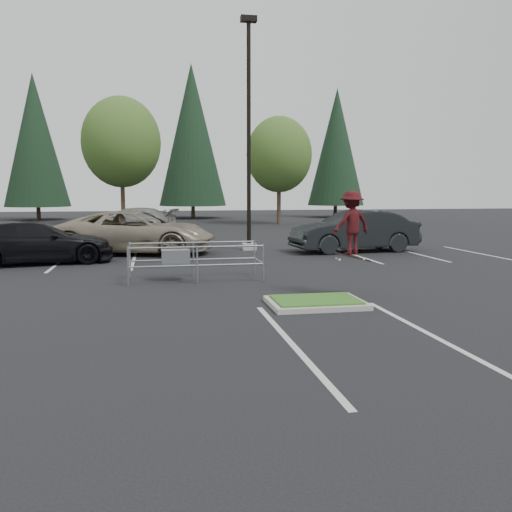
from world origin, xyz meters
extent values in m
plane|color=black|center=(0.00, 0.00, 0.00)|extent=(120.00, 120.00, 0.00)
cube|color=#9C9B92|center=(0.00, 0.00, 0.06)|extent=(2.20, 1.60, 0.12)
cube|color=#1F561B|center=(0.00, 0.00, 0.13)|extent=(1.95, 1.35, 0.05)
cube|color=#BCBCB7|center=(-4.50, 9.00, 0.00)|extent=(0.12, 5.20, 0.01)
cube|color=#BCBCB7|center=(-7.20, 9.00, 0.00)|extent=(0.12, 5.20, 0.01)
cube|color=#BCBCB7|center=(4.50, 9.00, 0.00)|extent=(0.12, 5.20, 0.01)
cube|color=#BCBCB7|center=(7.20, 9.00, 0.00)|extent=(0.12, 5.20, 0.01)
cube|color=#BCBCB7|center=(9.90, 9.00, 0.00)|extent=(0.12, 5.20, 0.01)
cube|color=#BCBCB7|center=(-1.35, -3.00, 0.00)|extent=(0.12, 6.00, 0.01)
cube|color=#BCBCB7|center=(1.35, -3.00, 0.00)|extent=(0.12, 6.00, 0.01)
cube|color=#9C9B92|center=(0.50, 12.00, 0.15)|extent=(0.60, 0.60, 0.30)
cylinder|color=black|center=(0.50, 12.00, 5.00)|extent=(0.18, 0.18, 10.00)
cube|color=black|center=(0.50, 12.00, 10.00)|extent=(0.70, 0.35, 0.25)
cylinder|color=#38281C|center=(-6.00, 30.50, 1.75)|extent=(0.32, 0.32, 3.50)
ellipsoid|color=#2F561F|center=(-6.00, 30.50, 6.26)|extent=(5.89, 5.89, 6.77)
sphere|color=#2F561F|center=(-5.40, 30.20, 5.52)|extent=(3.68, 3.68, 3.68)
sphere|color=#2F561F|center=(-6.50, 30.90, 5.70)|extent=(4.05, 4.05, 4.05)
cylinder|color=#38281C|center=(6.00, 29.80, 1.52)|extent=(0.32, 0.32, 3.04)
ellipsoid|color=#2F561F|center=(6.00, 29.80, 5.44)|extent=(5.12, 5.12, 5.89)
sphere|color=#2F561F|center=(6.60, 29.50, 4.80)|extent=(3.20, 3.20, 3.20)
sphere|color=#2F561F|center=(5.50, 30.20, 4.96)|extent=(3.52, 3.52, 3.52)
cylinder|color=#38281C|center=(-14.00, 40.00, 0.60)|extent=(0.36, 0.36, 1.20)
cone|color=black|center=(-14.00, 40.00, 7.10)|extent=(5.72, 5.72, 11.80)
cylinder|color=#38281C|center=(0.00, 40.50, 0.60)|extent=(0.36, 0.36, 1.20)
cone|color=black|center=(0.00, 40.50, 7.85)|extent=(6.38, 6.38, 13.30)
cylinder|color=#38281C|center=(14.00, 39.50, 0.60)|extent=(0.36, 0.36, 1.20)
cone|color=black|center=(14.00, 39.50, 6.85)|extent=(5.50, 5.50, 11.30)
cylinder|color=#919499|center=(-4.43, 3.46, 0.56)|extent=(0.06, 0.06, 1.12)
cylinder|color=#919499|center=(-4.45, 4.81, 0.56)|extent=(0.06, 0.06, 1.12)
cylinder|color=#919499|center=(-2.49, 3.47, 0.56)|extent=(0.06, 0.06, 1.12)
cylinder|color=#919499|center=(-2.51, 4.83, 0.56)|extent=(0.06, 0.06, 1.12)
cylinder|color=#919499|center=(-0.55, 3.49, 0.56)|extent=(0.06, 0.06, 1.12)
cylinder|color=#919499|center=(-0.57, 4.85, 0.56)|extent=(0.06, 0.06, 1.12)
cylinder|color=#919499|center=(-2.49, 3.47, 0.53)|extent=(3.88, 0.08, 0.05)
cylinder|color=#919499|center=(-2.49, 3.47, 1.07)|extent=(3.88, 0.08, 0.05)
cylinder|color=#919499|center=(-2.51, 4.83, 0.53)|extent=(3.88, 0.08, 0.05)
cylinder|color=#919499|center=(-2.51, 4.83, 1.07)|extent=(3.88, 0.08, 0.05)
cube|color=#919499|center=(-3.08, 4.15, 0.70)|extent=(0.83, 0.51, 0.47)
cube|color=black|center=(1.20, 1.00, 1.01)|extent=(1.06, 0.39, 0.30)
cylinder|color=beige|center=(0.88, 0.89, 0.96)|extent=(0.06, 0.04, 0.06)
cylinder|color=beige|center=(0.88, 1.11, 0.96)|extent=(0.06, 0.04, 0.06)
cylinder|color=beige|center=(1.52, 0.89, 0.96)|extent=(0.06, 0.04, 0.06)
cylinder|color=beige|center=(1.52, 1.11, 0.96)|extent=(0.06, 0.04, 0.06)
imported|color=maroon|center=(1.20, 1.00, 1.86)|extent=(1.17, 0.86, 1.61)
imported|color=gray|center=(-4.50, 11.50, 0.92)|extent=(7.16, 4.69, 1.83)
imported|color=black|center=(-8.00, 8.90, 0.78)|extent=(5.73, 3.21, 1.57)
imported|color=black|center=(4.93, 10.48, 0.91)|extent=(5.68, 2.44, 1.82)
imported|color=gray|center=(-5.00, 22.00, 0.81)|extent=(6.02, 4.00, 1.62)
camera|label=1|loc=(-3.67, -11.98, 2.69)|focal=38.00mm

